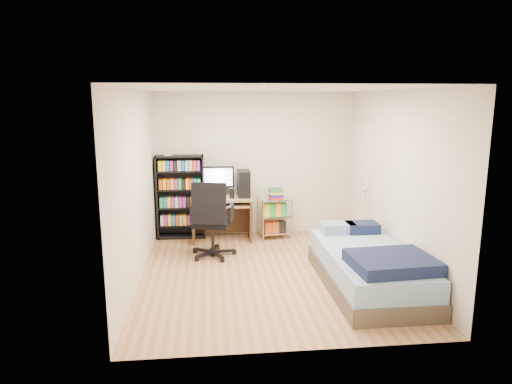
{
  "coord_description": "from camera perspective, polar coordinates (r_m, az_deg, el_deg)",
  "views": [
    {
      "loc": [
        -0.81,
        -5.92,
        2.36
      ],
      "look_at": [
        -0.15,
        0.4,
        1.08
      ],
      "focal_mm": 32.0,
      "sensor_mm": 36.0,
      "label": 1
    }
  ],
  "objects": [
    {
      "name": "bed",
      "position": [
        6.06,
        13.95,
        -9.09
      ],
      "size": [
        1.08,
        2.16,
        0.62
      ],
      "color": "brown",
      "rests_on": "room"
    },
    {
      "name": "room",
      "position": [
        6.08,
        1.81,
        0.9
      ],
      "size": [
        3.58,
        4.08,
        2.58
      ],
      "color": "tan",
      "rests_on": "ground"
    },
    {
      "name": "media_shelf",
      "position": [
        7.94,
        -9.42,
        -0.49
      ],
      "size": [
        0.81,
        0.27,
        1.5
      ],
      "color": "black",
      "rests_on": "room"
    },
    {
      "name": "wire_cart",
      "position": [
        7.89,
        2.35,
        -1.77
      ],
      "size": [
        0.58,
        0.45,
        0.86
      ],
      "rotation": [
        0.0,
        0.0,
        0.14
      ],
      "color": "silver",
      "rests_on": "room"
    },
    {
      "name": "office_chair",
      "position": [
        6.98,
        -5.52,
        -5.12
      ],
      "size": [
        0.84,
        0.84,
        1.19
      ],
      "rotation": [
        0.0,
        0.0,
        -0.22
      ],
      "color": "black",
      "rests_on": "room"
    },
    {
      "name": "door",
      "position": [
        7.82,
        13.08,
        1.11
      ],
      "size": [
        0.12,
        0.8,
        2.0
      ],
      "color": "silver",
      "rests_on": "room"
    },
    {
      "name": "computer_desk",
      "position": [
        7.79,
        -3.59,
        -1.05
      ],
      "size": [
        1.0,
        0.58,
        1.26
      ],
      "color": "#9F8151",
      "rests_on": "room"
    }
  ]
}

